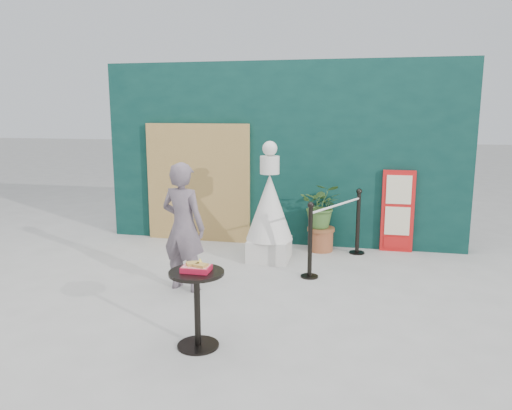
# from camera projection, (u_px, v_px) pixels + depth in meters

# --- Properties ---
(ground) EXTENTS (60.00, 60.00, 0.00)m
(ground) POSITION_uv_depth(u_px,v_px,m) (233.00, 313.00, 5.55)
(ground) COLOR #ADAAA5
(ground) RESTS_ON ground
(back_wall) EXTENTS (6.00, 0.30, 3.00)m
(back_wall) POSITION_uv_depth(u_px,v_px,m) (281.00, 154.00, 8.29)
(back_wall) COLOR #092A27
(back_wall) RESTS_ON ground
(bamboo_fence) EXTENTS (1.80, 0.08, 2.00)m
(bamboo_fence) POSITION_uv_depth(u_px,v_px,m) (198.00, 183.00, 8.48)
(bamboo_fence) COLOR tan
(bamboo_fence) RESTS_ON ground
(woman) EXTENTS (0.66, 0.51, 1.61)m
(woman) POSITION_uv_depth(u_px,v_px,m) (183.00, 227.00, 6.15)
(woman) COLOR slate
(woman) RESTS_ON ground
(menu_board) EXTENTS (0.50, 0.07, 1.30)m
(menu_board) POSITION_uv_depth(u_px,v_px,m) (398.00, 211.00, 7.86)
(menu_board) COLOR red
(menu_board) RESTS_ON ground
(statue) EXTENTS (0.70, 0.70, 1.78)m
(statue) POSITION_uv_depth(u_px,v_px,m) (269.00, 213.00, 7.38)
(statue) COLOR silver
(statue) RESTS_ON ground
(cafe_table) EXTENTS (0.52, 0.52, 0.75)m
(cafe_table) POSITION_uv_depth(u_px,v_px,m) (197.00, 297.00, 4.67)
(cafe_table) COLOR black
(cafe_table) RESTS_ON ground
(food_basket) EXTENTS (0.26, 0.19, 0.11)m
(food_basket) POSITION_uv_depth(u_px,v_px,m) (197.00, 267.00, 4.62)
(food_basket) COLOR red
(food_basket) RESTS_ON cafe_table
(planter) EXTENTS (0.64, 0.56, 1.10)m
(planter) POSITION_uv_depth(u_px,v_px,m) (321.00, 212.00, 7.89)
(planter) COLOR brown
(planter) RESTS_ON ground
(stanchion_barrier) EXTENTS (0.84, 1.54, 1.03)m
(stanchion_barrier) POSITION_uv_depth(u_px,v_px,m) (336.00, 231.00, 7.21)
(stanchion_barrier) COLOR black
(stanchion_barrier) RESTS_ON ground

